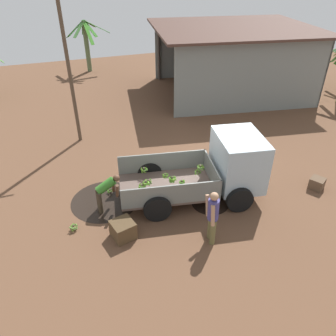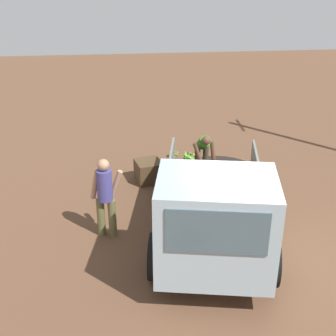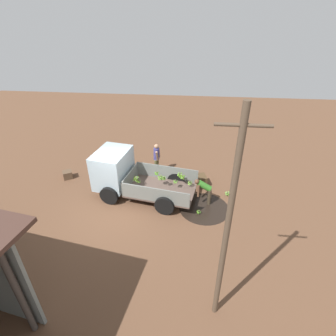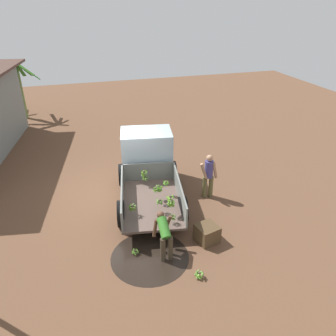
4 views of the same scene
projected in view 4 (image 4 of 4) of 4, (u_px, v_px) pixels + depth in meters
The scene contains 11 objects.
ground at pixel (123, 190), 12.34m from camera, with size 36.00×36.00×0.00m, color brown.
mud_patch_0 at pixel (150, 257), 9.16m from camera, with size 2.20×2.20×0.01m, color black.
mud_patch_1 at pixel (162, 192), 12.18m from camera, with size 1.21×1.21×0.01m, color black.
cargo_truck at pixel (148, 161), 12.10m from camera, with size 4.76×2.75×2.07m.
banana_palm_0 at pixel (20, 87), 18.76m from camera, with size 2.80×2.22×3.24m.
person_foreground_visitor at pixel (209, 174), 11.52m from camera, with size 0.36×0.68×1.67m.
person_worker_loading at pixel (164, 233), 8.95m from camera, with size 0.77×0.60×1.20m.
banana_bunch_on_ground_0 at pixel (199, 274), 8.45m from camera, with size 0.26×0.26×0.20m.
banana_bunch_on_ground_1 at pixel (135, 251), 9.23m from camera, with size 0.21×0.20×0.16m.
wooden_crate_0 at pixel (207, 233), 9.67m from camera, with size 0.60×0.60×0.53m, color #4C3822.
wooden_crate_1 at pixel (151, 146), 15.43m from camera, with size 0.44×0.44×0.39m, color brown.
Camera 4 is at (-10.58, 1.39, 6.48)m, focal length 35.00 mm.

